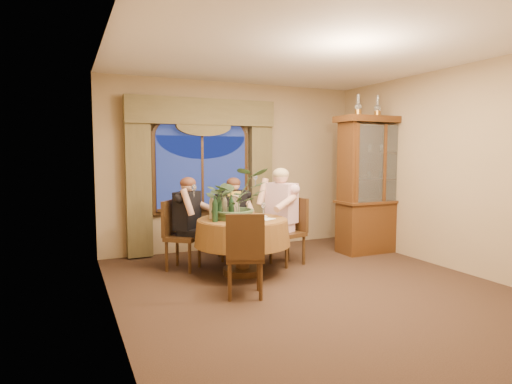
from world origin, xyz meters
name	(u,v)px	position (x,y,z in m)	size (l,w,h in m)	color
floor	(311,288)	(0.00, 0.00, 0.00)	(5.00, 5.00, 0.00)	black
wall_back	(235,166)	(0.00, 2.50, 1.40)	(4.50, 4.50, 0.00)	#927B58
wall_right	(451,169)	(2.25, 0.00, 1.40)	(5.00, 5.00, 0.00)	#927B58
ceiling	(314,50)	(0.00, 0.00, 2.80)	(5.00, 5.00, 0.00)	white
window	(202,173)	(-0.60, 2.43, 1.30)	(1.62, 0.10, 1.32)	navy
arched_transom	(202,125)	(-0.60, 2.43, 2.08)	(1.60, 0.06, 0.44)	navy
drapery_left	(138,182)	(-1.63, 2.38, 1.18)	(0.38, 0.14, 2.32)	#4E4629
drapery_right	(261,179)	(0.43, 2.38, 1.18)	(0.38, 0.14, 2.32)	#4E4629
swag_valance	(203,112)	(-0.60, 2.35, 2.28)	(2.45, 0.16, 0.42)	#4E4629
dining_table	(242,246)	(-0.51, 0.92, 0.38)	(1.29, 1.29, 0.75)	brown
china_cabinet	(376,185)	(1.99, 1.26, 1.10)	(1.36, 0.54, 2.21)	#3C200E
oil_lamp_left	(358,105)	(1.61, 1.26, 2.38)	(0.11, 0.11, 0.34)	#A5722D
oil_lamp_center	(378,106)	(1.99, 1.26, 2.38)	(0.11, 0.11, 0.34)	#A5722D
oil_lamp_right	(396,107)	(2.37, 1.26, 2.38)	(0.11, 0.11, 0.34)	#A5722D
chair_right	(287,232)	(0.28, 1.11, 0.48)	(0.42, 0.42, 0.96)	black
chair_back_right	(232,228)	(-0.35, 1.75, 0.48)	(0.42, 0.42, 0.96)	black
chair_back	(183,236)	(-1.19, 1.45, 0.48)	(0.42, 0.42, 0.96)	black
chair_front_left	(245,254)	(-0.83, 0.08, 0.48)	(0.42, 0.42, 0.96)	black
person_pink	(281,215)	(0.24, 1.24, 0.71)	(0.51, 0.46, 1.41)	beige
person_back	(187,223)	(-1.11, 1.51, 0.65)	(0.46, 0.42, 1.29)	black
person_scarf	(233,218)	(-0.32, 1.74, 0.63)	(0.45, 0.41, 1.26)	black
stoneware_vase	(234,207)	(-0.58, 1.05, 0.90)	(0.16, 0.16, 0.30)	gray
centerpiece_plant	(234,175)	(-0.59, 1.00, 1.33)	(0.87, 0.97, 0.76)	#395131
olive_bowl	(250,217)	(-0.43, 0.84, 0.78)	(0.17, 0.17, 0.05)	#4E5528
cheese_platter	(242,223)	(-0.67, 0.54, 0.76)	(0.39, 0.39, 0.02)	black
wine_bottle_0	(219,208)	(-0.85, 0.90, 0.92)	(0.07, 0.07, 0.33)	black
wine_bottle_1	(215,209)	(-0.94, 0.81, 0.92)	(0.07, 0.07, 0.33)	black
wine_bottle_2	(231,207)	(-0.69, 0.87, 0.92)	(0.07, 0.07, 0.33)	black
wine_bottle_3	(219,206)	(-0.78, 1.11, 0.92)	(0.07, 0.07, 0.33)	black
wine_bottle_4	(225,207)	(-0.74, 0.97, 0.92)	(0.07, 0.07, 0.33)	tan
wine_bottle_5	(212,207)	(-0.90, 1.04, 0.92)	(0.07, 0.07, 0.33)	tan
tasting_paper_0	(262,219)	(-0.28, 0.79, 0.75)	(0.21, 0.30, 0.00)	white
tasting_paper_1	(258,215)	(-0.21, 1.08, 0.75)	(0.21, 0.30, 0.00)	white
wine_glass_person_pink	(263,209)	(-0.12, 1.08, 0.84)	(0.07, 0.07, 0.18)	silver
wine_glass_person_back	(214,210)	(-0.81, 1.22, 0.84)	(0.07, 0.07, 0.18)	silver
wine_glass_person_scarf	(238,208)	(-0.42, 1.33, 0.84)	(0.07, 0.07, 0.18)	silver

